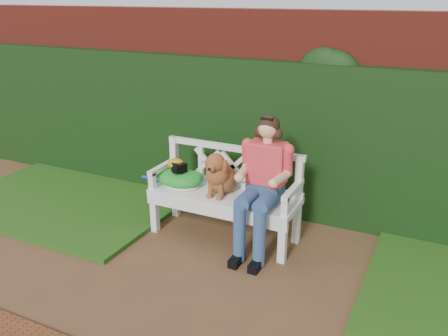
% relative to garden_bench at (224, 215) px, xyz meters
% --- Properties ---
extents(ground, '(60.00, 60.00, 0.00)m').
position_rel_garden_bench_xyz_m(ground, '(0.35, -0.89, -0.24)').
color(ground, '#4E3620').
extents(brick_wall, '(10.00, 0.30, 2.20)m').
position_rel_garden_bench_xyz_m(brick_wall, '(0.35, 1.01, 0.86)').
color(brick_wall, maroon).
rests_on(brick_wall, ground).
extents(ivy_hedge, '(10.00, 0.18, 1.70)m').
position_rel_garden_bench_xyz_m(ivy_hedge, '(0.35, 0.79, 0.61)').
color(ivy_hedge, '#13340E').
rests_on(ivy_hedge, ground).
extents(grass_left, '(2.60, 2.00, 0.05)m').
position_rel_garden_bench_xyz_m(grass_left, '(-2.05, 0.01, -0.21)').
color(grass_left, '#1C440D').
rests_on(grass_left, ground).
extents(garden_bench, '(1.63, 0.73, 0.48)m').
position_rel_garden_bench_xyz_m(garden_bench, '(0.00, 0.00, 0.00)').
color(garden_bench, white).
rests_on(garden_bench, ground).
extents(seated_woman, '(0.54, 0.72, 1.26)m').
position_rel_garden_bench_xyz_m(seated_woman, '(0.44, -0.02, 0.39)').
color(seated_woman, '#DC2D61').
rests_on(seated_woman, ground).
extents(dog, '(0.36, 0.45, 0.46)m').
position_rel_garden_bench_xyz_m(dog, '(-0.03, -0.01, 0.47)').
color(dog, brown).
rests_on(dog, garden_bench).
extents(tennis_racket, '(0.77, 0.52, 0.03)m').
position_rel_garden_bench_xyz_m(tennis_racket, '(-0.51, -0.02, 0.26)').
color(tennis_racket, white).
rests_on(tennis_racket, garden_bench).
extents(green_bag, '(0.49, 0.38, 0.17)m').
position_rel_garden_bench_xyz_m(green_bag, '(-0.51, -0.00, 0.32)').
color(green_bag, '#189219').
rests_on(green_bag, garden_bench).
extents(camera_item, '(0.16, 0.14, 0.09)m').
position_rel_garden_bench_xyz_m(camera_item, '(-0.49, -0.04, 0.45)').
color(camera_item, black).
rests_on(camera_item, green_bag).
extents(baseball_glove, '(0.22, 0.19, 0.12)m').
position_rel_garden_bench_xyz_m(baseball_glove, '(-0.55, 0.00, 0.47)').
color(baseball_glove, orange).
rests_on(baseball_glove, green_bag).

